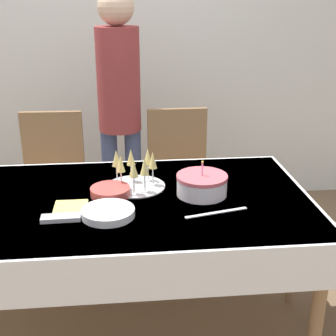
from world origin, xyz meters
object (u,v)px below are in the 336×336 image
at_px(dining_chair_far_right, 179,176).
at_px(plate_stack_main, 108,213).
at_px(birthday_cake, 202,185).
at_px(champagne_tray, 135,170).
at_px(dining_chair_far_left, 53,181).
at_px(plate_stack_dessert, 110,192).
at_px(person_standing, 119,98).

height_order(dining_chair_far_right, plate_stack_main, dining_chair_far_right).
distance_m(birthday_cake, plate_stack_main, 0.49).
height_order(birthday_cake, champagne_tray, champagne_tray).
height_order(dining_chair_far_left, plate_stack_dessert, dining_chair_far_left).
distance_m(dining_chair_far_left, person_standing, 0.69).
bearing_deg(champagne_tray, dining_chair_far_right, 66.32).
bearing_deg(birthday_cake, dining_chair_far_left, 135.23).
xyz_separation_m(dining_chair_far_right, champagne_tray, (-0.31, -0.71, 0.32)).
xyz_separation_m(birthday_cake, champagne_tray, (-0.32, 0.13, 0.04)).
xyz_separation_m(dining_chair_far_left, person_standing, (0.45, 0.14, 0.51)).
bearing_deg(plate_stack_main, person_standing, 87.07).
height_order(dining_chair_far_right, plate_stack_dessert, dining_chair_far_right).
bearing_deg(plate_stack_main, plate_stack_dessert, 88.55).
height_order(plate_stack_dessert, person_standing, person_standing).
bearing_deg(plate_stack_dessert, birthday_cake, -4.07).
height_order(birthday_cake, plate_stack_dessert, birthday_cake).
xyz_separation_m(plate_stack_main, plate_stack_dessert, (0.01, 0.22, 0.00)).
bearing_deg(birthday_cake, person_standing, 111.80).
bearing_deg(plate_stack_dessert, plate_stack_main, -91.45).
distance_m(birthday_cake, plate_stack_dessert, 0.44).
height_order(dining_chair_far_left, plate_stack_main, dining_chair_far_left).
relative_size(dining_chair_far_right, birthday_cake, 3.95).
relative_size(birthday_cake, person_standing, 0.14).
height_order(birthday_cake, plate_stack_main, birthday_cake).
height_order(champagne_tray, plate_stack_main, champagne_tray).
bearing_deg(plate_stack_dessert, champagne_tray, 37.32).
bearing_deg(dining_chair_far_right, plate_stack_main, -113.29).
distance_m(birthday_cake, person_standing, 1.07).
xyz_separation_m(dining_chair_far_left, plate_stack_dessert, (0.40, -0.80, 0.25)).
relative_size(birthday_cake, plate_stack_dessert, 1.29).
distance_m(dining_chair_far_right, birthday_cake, 0.88).
relative_size(dining_chair_far_left, plate_stack_dessert, 5.09).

